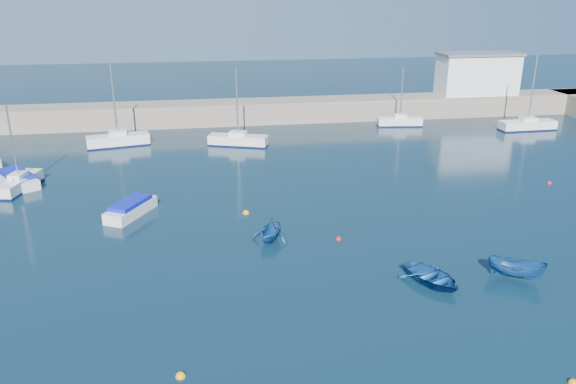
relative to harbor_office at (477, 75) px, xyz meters
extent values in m
plane|color=#0B2231|center=(-30.00, -46.00, -5.10)|extent=(220.00, 220.00, 0.00)
cube|color=#7A6C5D|center=(-30.00, 0.00, -3.80)|extent=(96.00, 4.50, 2.60)
cube|color=silver|center=(0.00, 0.00, 0.00)|extent=(10.00, 4.00, 5.00)
cube|color=silver|center=(-50.79, -21.92, -4.60)|extent=(2.69, 5.51, 1.01)
cylinder|color=#B7BABC|center=(-50.79, -21.92, -1.04)|extent=(0.15, 0.15, 6.11)
cube|color=silver|center=(-44.42, -9.10, -4.51)|extent=(6.55, 3.11, 1.18)
cylinder|color=#B7BABC|center=(-44.42, -9.10, -0.28)|extent=(0.18, 0.18, 7.27)
cube|color=silver|center=(-31.97, -10.91, -4.56)|extent=(6.39, 3.73, 1.08)
cylinder|color=#B7BABC|center=(-31.97, -10.91, -0.47)|extent=(0.16, 0.16, 7.10)
cube|color=silver|center=(-12.06, -5.10, -4.59)|extent=(5.41, 2.13, 1.01)
cylinder|color=#B7BABC|center=(-12.06, -5.10, -1.06)|extent=(0.15, 0.15, 6.06)
cube|color=silver|center=(2.03, -9.42, -4.56)|extent=(6.65, 2.00, 1.08)
cylinder|color=#B7BABC|center=(2.03, -9.42, -0.22)|extent=(0.16, 0.16, 7.60)
cube|color=silver|center=(-41.22, -29.12, -4.69)|extent=(3.59, 4.77, 0.81)
cube|color=#0E189D|center=(-41.22, -29.12, -4.13)|extent=(2.98, 3.73, 0.30)
cube|color=silver|center=(-51.37, -20.55, -4.69)|extent=(4.61, 5.53, 0.81)
cube|color=#0E189D|center=(-51.37, -20.55, -4.14)|extent=(3.77, 4.36, 0.30)
imported|color=navy|center=(-23.63, -42.19, -4.71)|extent=(3.99, 4.53, 0.78)
imported|color=navy|center=(-31.77, -35.11, -4.35)|extent=(3.55, 3.69, 1.50)
imported|color=navy|center=(-18.71, -42.50, -4.49)|extent=(3.30, 2.69, 1.22)
sphere|color=orange|center=(-37.39, -48.16, -5.10)|extent=(0.45, 0.45, 0.45)
sphere|color=red|center=(-27.35, -35.70, -5.10)|extent=(0.40, 0.40, 0.40)
sphere|color=orange|center=(-32.94, -30.14, -5.10)|extent=(0.49, 0.49, 0.49)
sphere|color=red|center=(-6.89, -27.54, -5.10)|extent=(0.44, 0.44, 0.44)
sphere|color=orange|center=(-21.20, -51.27, -5.10)|extent=(0.41, 0.41, 0.41)
camera|label=1|loc=(-36.08, -68.38, 10.40)|focal=35.00mm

